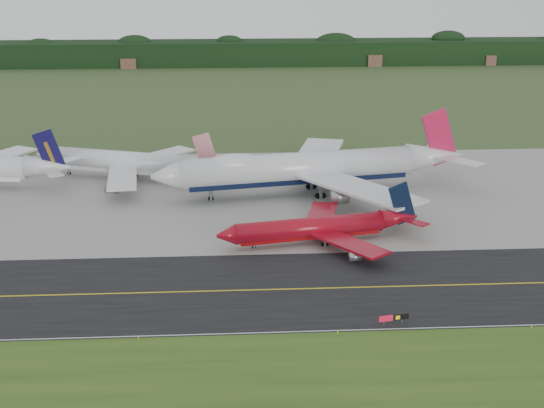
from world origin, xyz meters
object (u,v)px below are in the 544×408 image
Objects in this scene: jet_ba_747 at (310,167)px; taxiway_sign at (394,318)px; jet_red_737 at (321,227)px; jet_star_tail at (127,162)px.

taxiway_sign is at bearing -84.99° from jet_ba_747.
jet_ba_747 is 1.85× the size of jet_red_737.
jet_red_737 is 0.83× the size of jet_star_tail.
jet_ba_747 is 47.25m from jet_star_tail.
jet_ba_747 reaches higher than jet_star_tail.
jet_ba_747 is 68.39m from taxiway_sign.
taxiway_sign is at bearing -78.95° from jet_red_737.
jet_ba_747 is at bearing 88.09° from jet_red_737.
jet_ba_747 reaches higher than jet_red_737.
taxiway_sign is at bearing -58.44° from jet_star_tail.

